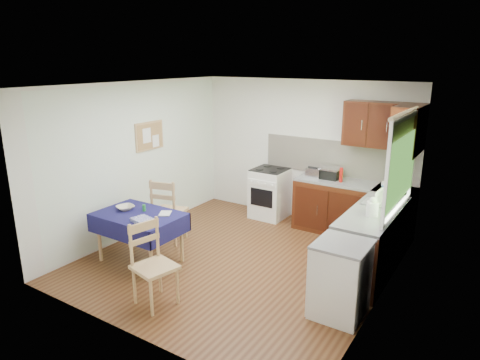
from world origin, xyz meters
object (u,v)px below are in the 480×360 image
Objects in this scene: toaster at (314,173)px; sandwich_press at (330,173)px; chair_far at (168,209)px; kettle at (372,208)px; dining_table at (139,221)px; dish_rack at (380,202)px; chair_near at (152,261)px.

sandwich_press is at bearing 15.78° from toaster.
kettle reaches higher than chair_far.
kettle is at bearing 174.58° from chair_far.
sandwich_press reaches higher than dining_table.
chair_far is 3.18m from dish_rack.
dish_rack is (2.87, 1.74, 0.30)m from dining_table.
dining_table is 1.16m from chair_near.
dining_table is 0.74m from chair_far.
dish_rack is at bearing 94.88° from kettle.
chair_near is at bearing -114.49° from dish_rack.
chair_far is 4.12× the size of kettle.
chair_far is 3.11m from kettle.
sandwich_press is (1.80, 2.63, 0.37)m from dining_table.
chair_near is 2.81m from kettle.
dining_table is 3.20m from sandwich_press.
toaster is 0.96× the size of kettle.
dining_table is at bearing -131.01° from toaster.
toaster is at bearing -134.32° from sandwich_press.
dish_rack is at bearing -25.56° from chair_near.
chair_far is at bearing 49.05° from chair_near.
sandwich_press is at bearing 128.39° from kettle.
sandwich_press is (0.88, 3.33, 0.46)m from chair_near.
chair_near is at bearing -84.16° from sandwich_press.
toaster is 1.52m from dish_rack.
kettle reaches higher than dish_rack.
kettle is at bearing -71.06° from dish_rack.
sandwich_press reaches higher than chair_far.
dining_table is at bearing 84.98° from chair_far.
dish_rack reaches higher than sandwich_press.
dish_rack is at bearing -175.90° from chair_far.
kettle reaches higher than sandwich_press.
dish_rack reaches higher than dining_table.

